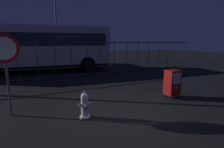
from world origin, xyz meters
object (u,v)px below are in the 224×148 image
Objects in this scene: fire_hydrant at (85,105)px; newspaper_box_primary at (172,82)px; stop_sign at (5,58)px; bus_near at (28,46)px; street_light_near_right at (56,20)px.

fire_hydrant is 3.40m from newspaper_box_primary.
fire_hydrant is at bearing -30.35° from stop_sign.
stop_sign is (-5.17, 0.80, 1.03)m from newspaper_box_primary.
stop_sign is 7.59m from bus_near.
fire_hydrant is 0.33× the size of stop_sign.
stop_sign is at bearing -104.96° from street_light_near_right.
bus_near is at bearing 117.84° from newspaper_box_primary.
bus_near reaches higher than newspaper_box_primary.
stop_sign is (-1.78, 1.04, 1.25)m from fire_hydrant.
newspaper_box_primary is 0.10× the size of bus_near.
fire_hydrant is 0.10× the size of street_light_near_right.
newspaper_box_primary is at bearing -55.27° from bus_near.
street_light_near_right is at bearing 82.66° from fire_hydrant.
fire_hydrant is at bearing -175.83° from newspaper_box_primary.
street_light_near_right reaches higher than newspaper_box_primary.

